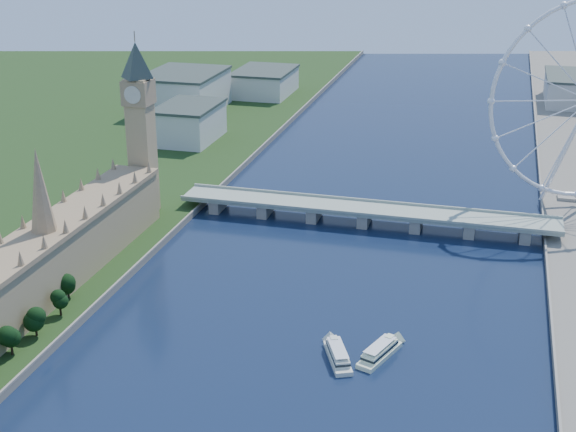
% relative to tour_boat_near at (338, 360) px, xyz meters
% --- Properties ---
extents(parliament_range, '(24.00, 200.00, 70.00)m').
position_rel_tour_boat_near_xyz_m(parliament_range, '(-143.32, 22.13, 18.48)').
color(parliament_range, tan).
rests_on(parliament_range, ground).
extents(big_ben, '(20.02, 20.02, 110.00)m').
position_rel_tour_boat_near_xyz_m(big_ben, '(-143.32, 130.13, 66.57)').
color(big_ben, tan).
rests_on(big_ben, ground).
extents(westminster_bridge, '(220.00, 22.00, 9.50)m').
position_rel_tour_boat_near_xyz_m(westminster_bridge, '(-15.32, 152.13, 6.63)').
color(westminster_bridge, gray).
rests_on(westminster_bridge, ground).
extents(city_skyline, '(505.00, 280.00, 32.00)m').
position_rel_tour_boat_near_xyz_m(city_skyline, '(23.90, 412.21, 16.96)').
color(city_skyline, beige).
rests_on(city_skyline, ground).
extents(tour_boat_near, '(18.45, 29.40, 6.38)m').
position_rel_tour_boat_near_xyz_m(tour_boat_near, '(0.00, 0.00, 0.00)').
color(tour_boat_near, silver).
rests_on(tour_boat_near, ground).
extents(tour_boat_far, '(17.36, 30.17, 6.49)m').
position_rel_tour_boat_near_xyz_m(tour_boat_far, '(16.15, 6.62, 0.00)').
color(tour_boat_far, '#E2EDC5').
rests_on(tour_boat_far, ground).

